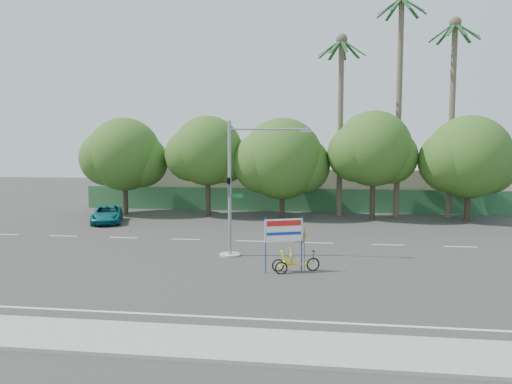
# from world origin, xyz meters

# --- Properties ---
(ground) EXTENTS (120.00, 120.00, 0.00)m
(ground) POSITION_xyz_m (0.00, 0.00, 0.00)
(ground) COLOR #33302D
(ground) RESTS_ON ground
(sidewalk_near) EXTENTS (50.00, 2.40, 0.12)m
(sidewalk_near) POSITION_xyz_m (0.00, -7.50, 0.06)
(sidewalk_near) COLOR gray
(sidewalk_near) RESTS_ON ground
(fence) EXTENTS (38.00, 0.08, 2.00)m
(fence) POSITION_xyz_m (0.00, 21.50, 1.00)
(fence) COLOR #336B3D
(fence) RESTS_ON ground
(building_left) EXTENTS (12.00, 8.00, 4.00)m
(building_left) POSITION_xyz_m (-10.00, 26.00, 2.00)
(building_left) COLOR #B3A88F
(building_left) RESTS_ON ground
(building_right) EXTENTS (14.00, 8.00, 3.60)m
(building_right) POSITION_xyz_m (8.00, 26.00, 1.80)
(building_right) COLOR #B3A88F
(building_right) RESTS_ON ground
(tree_far_left) EXTENTS (7.14, 6.00, 7.96)m
(tree_far_left) POSITION_xyz_m (-14.05, 18.00, 4.76)
(tree_far_left) COLOR #473828
(tree_far_left) RESTS_ON ground
(tree_left) EXTENTS (6.66, 5.60, 8.07)m
(tree_left) POSITION_xyz_m (-7.05, 18.00, 5.06)
(tree_left) COLOR #473828
(tree_left) RESTS_ON ground
(tree_center) EXTENTS (7.62, 6.40, 7.85)m
(tree_center) POSITION_xyz_m (-1.05, 18.00, 4.47)
(tree_center) COLOR #473828
(tree_center) RESTS_ON ground
(tree_right) EXTENTS (6.90, 5.80, 8.36)m
(tree_right) POSITION_xyz_m (5.95, 18.00, 5.24)
(tree_right) COLOR #473828
(tree_right) RESTS_ON ground
(tree_far_right) EXTENTS (7.38, 6.20, 7.94)m
(tree_far_right) POSITION_xyz_m (12.95, 18.00, 4.64)
(tree_far_right) COLOR #473828
(tree_far_right) RESTS_ON ground
(palm_tall) EXTENTS (3.73, 3.79, 17.45)m
(palm_tall) POSITION_xyz_m (8.00, 19.50, 10.46)
(palm_tall) COLOR #70604C
(palm_tall) RESTS_ON ground
(palm_mid) EXTENTS (3.73, 3.79, 15.45)m
(palm_mid) POSITION_xyz_m (12.00, 19.50, 9.40)
(palm_mid) COLOR #70604C
(palm_mid) RESTS_ON ground
(palm_short) EXTENTS (3.73, 3.79, 14.45)m
(palm_short) POSITION_xyz_m (3.50, 19.50, 8.86)
(palm_short) COLOR #70604C
(palm_short) RESTS_ON ground
(traffic_signal) EXTENTS (4.72, 1.10, 7.00)m
(traffic_signal) POSITION_xyz_m (-2.20, 3.98, 2.92)
(traffic_signal) COLOR gray
(traffic_signal) RESTS_ON ground
(trike_billboard) EXTENTS (2.47, 1.17, 2.57)m
(trike_billboard) POSITION_xyz_m (0.79, 1.10, 1.04)
(trike_billboard) COLOR black
(trike_billboard) RESTS_ON ground
(pickup_truck) EXTENTS (3.49, 4.95, 1.25)m
(pickup_truck) POSITION_xyz_m (-13.55, 13.40, 0.63)
(pickup_truck) COLOR #0F636D
(pickup_truck) RESTS_ON ground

